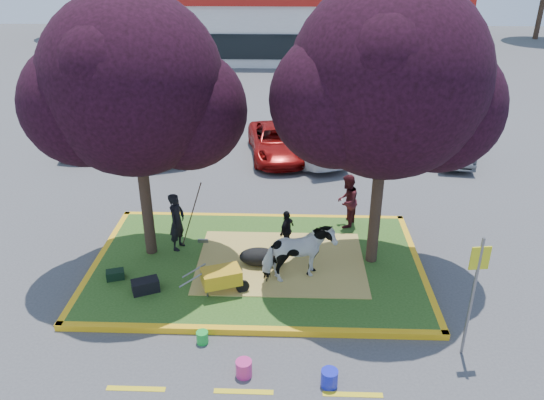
{
  "coord_description": "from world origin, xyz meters",
  "views": [
    {
      "loc": [
        0.78,
        -11.41,
        7.42
      ],
      "look_at": [
        0.36,
        0.5,
        1.66
      ],
      "focal_mm": 35.0,
      "sensor_mm": 36.0,
      "label": 1
    }
  ],
  "objects_px": {
    "wheelbarrow": "(222,277)",
    "sign_post": "(475,284)",
    "car_silver": "(158,135)",
    "bucket_pink": "(244,368)",
    "bucket_green": "(202,337)",
    "calf": "(259,257)",
    "car_black": "(94,128)",
    "handler": "(177,222)",
    "cow": "(298,254)",
    "bucket_blue": "(329,378)"
  },
  "relations": [
    {
      "from": "wheelbarrow",
      "to": "sign_post",
      "type": "distance_m",
      "value": 5.42
    },
    {
      "from": "car_silver",
      "to": "sign_post",
      "type": "bearing_deg",
      "value": 106.62
    },
    {
      "from": "wheelbarrow",
      "to": "sign_post",
      "type": "xyz_separation_m",
      "value": [
        5.03,
        -1.69,
        1.09
      ]
    },
    {
      "from": "wheelbarrow",
      "to": "bucket_pink",
      "type": "xyz_separation_m",
      "value": [
        0.71,
        -2.46,
        -0.39
      ]
    },
    {
      "from": "bucket_green",
      "to": "car_silver",
      "type": "relative_size",
      "value": 0.06
    },
    {
      "from": "calf",
      "to": "bucket_green",
      "type": "relative_size",
      "value": 3.76
    },
    {
      "from": "calf",
      "to": "wheelbarrow",
      "type": "bearing_deg",
      "value": -123.12
    },
    {
      "from": "bucket_green",
      "to": "bucket_pink",
      "type": "xyz_separation_m",
      "value": [
        0.93,
        -0.89,
        0.04
      ]
    },
    {
      "from": "wheelbarrow",
      "to": "sign_post",
      "type": "relative_size",
      "value": 0.59
    },
    {
      "from": "car_black",
      "to": "handler",
      "type": "bearing_deg",
      "value": -59.67
    },
    {
      "from": "bucket_pink",
      "to": "car_silver",
      "type": "bearing_deg",
      "value": 110.02
    },
    {
      "from": "wheelbarrow",
      "to": "car_silver",
      "type": "height_order",
      "value": "car_silver"
    },
    {
      "from": "car_silver",
      "to": "handler",
      "type": "bearing_deg",
      "value": 85.42
    },
    {
      "from": "cow",
      "to": "wheelbarrow",
      "type": "height_order",
      "value": "cow"
    },
    {
      "from": "handler",
      "to": "wheelbarrow",
      "type": "bearing_deg",
      "value": -128.92
    },
    {
      "from": "handler",
      "to": "car_black",
      "type": "bearing_deg",
      "value": 46.96
    },
    {
      "from": "calf",
      "to": "car_black",
      "type": "xyz_separation_m",
      "value": [
        -7.16,
        8.9,
        0.39
      ]
    },
    {
      "from": "bucket_green",
      "to": "bucket_blue",
      "type": "relative_size",
      "value": 0.77
    },
    {
      "from": "cow",
      "to": "bucket_blue",
      "type": "distance_m",
      "value": 3.34
    },
    {
      "from": "wheelbarrow",
      "to": "bucket_green",
      "type": "height_order",
      "value": "wheelbarrow"
    },
    {
      "from": "calf",
      "to": "wheelbarrow",
      "type": "relative_size",
      "value": 0.63
    },
    {
      "from": "wheelbarrow",
      "to": "sign_post",
      "type": "bearing_deg",
      "value": -38.86
    },
    {
      "from": "cow",
      "to": "bucket_green",
      "type": "height_order",
      "value": "cow"
    },
    {
      "from": "cow",
      "to": "handler",
      "type": "bearing_deg",
      "value": 43.92
    },
    {
      "from": "bucket_green",
      "to": "bucket_blue",
      "type": "xyz_separation_m",
      "value": [
        2.54,
        -1.09,
        0.04
      ]
    },
    {
      "from": "wheelbarrow",
      "to": "bucket_pink",
      "type": "relative_size",
      "value": 4.65
    },
    {
      "from": "bucket_green",
      "to": "calf",
      "type": "bearing_deg",
      "value": 70.0
    },
    {
      "from": "wheelbarrow",
      "to": "calf",
      "type": "bearing_deg",
      "value": 36.65
    },
    {
      "from": "calf",
      "to": "handler",
      "type": "bearing_deg",
      "value": 161.33
    },
    {
      "from": "cow",
      "to": "bucket_pink",
      "type": "xyz_separation_m",
      "value": [
        -1.05,
        -3.03,
        -0.69
      ]
    },
    {
      "from": "wheelbarrow",
      "to": "car_black",
      "type": "bearing_deg",
      "value": 101.93
    },
    {
      "from": "cow",
      "to": "car_silver",
      "type": "distance_m",
      "value": 10.4
    },
    {
      "from": "bucket_pink",
      "to": "bucket_blue",
      "type": "distance_m",
      "value": 1.62
    },
    {
      "from": "calf",
      "to": "bucket_pink",
      "type": "xyz_separation_m",
      "value": [
        -0.08,
        -3.67,
        -0.2
      ]
    },
    {
      "from": "handler",
      "to": "bucket_green",
      "type": "bearing_deg",
      "value": -146.18
    },
    {
      "from": "cow",
      "to": "calf",
      "type": "height_order",
      "value": "cow"
    },
    {
      "from": "car_black",
      "to": "wheelbarrow",
      "type": "bearing_deg",
      "value": -58.85
    },
    {
      "from": "handler",
      "to": "wheelbarrow",
      "type": "xyz_separation_m",
      "value": [
        1.39,
        -1.94,
        -0.37
      ]
    },
    {
      "from": "sign_post",
      "to": "wheelbarrow",
      "type": "bearing_deg",
      "value": 153.66
    },
    {
      "from": "cow",
      "to": "bucket_pink",
      "type": "bearing_deg",
      "value": 138.53
    },
    {
      "from": "wheelbarrow",
      "to": "car_silver",
      "type": "relative_size",
      "value": 0.37
    },
    {
      "from": "sign_post",
      "to": "bucket_pink",
      "type": "xyz_separation_m",
      "value": [
        -4.33,
        -0.78,
        -1.48
      ]
    },
    {
      "from": "car_silver",
      "to": "car_black",
      "type": "bearing_deg",
      "value": -34.59
    },
    {
      "from": "wheelbarrow",
      "to": "sign_post",
      "type": "height_order",
      "value": "sign_post"
    },
    {
      "from": "cow",
      "to": "handler",
      "type": "distance_m",
      "value": 3.43
    },
    {
      "from": "bucket_green",
      "to": "wheelbarrow",
      "type": "bearing_deg",
      "value": 81.82
    },
    {
      "from": "sign_post",
      "to": "cow",
      "type": "bearing_deg",
      "value": 137.73
    },
    {
      "from": "bucket_pink",
      "to": "bucket_blue",
      "type": "bearing_deg",
      "value": -6.96
    },
    {
      "from": "wheelbarrow",
      "to": "bucket_blue",
      "type": "bearing_deg",
      "value": -69.33
    },
    {
      "from": "handler",
      "to": "sign_post",
      "type": "relative_size",
      "value": 0.59
    }
  ]
}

